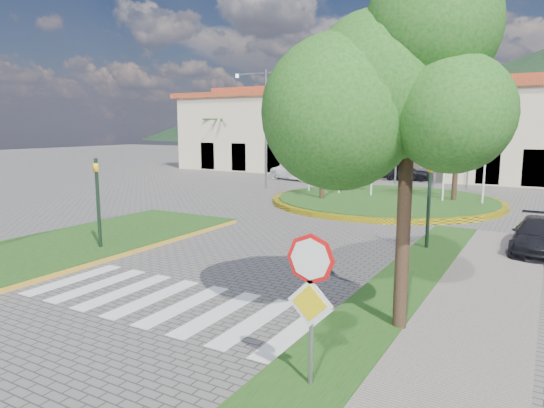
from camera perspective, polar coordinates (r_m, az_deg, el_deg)
The scene contains 20 objects.
ground at distance 10.11m, azimuth -28.58°, elevation -16.90°, with size 160.00×160.00×0.00m, color #5F5D5A.
verge_right at distance 8.38m, azimuth 3.86°, elevation -20.67°, with size 1.60×28.00×0.18m, color #1C4212.
median_left at distance 18.38m, azimuth -23.33°, elevation -4.73°, with size 5.00×14.00×0.18m, color #1C4212.
crosswalk at distance 12.43m, azimuth -12.43°, elevation -11.07°, with size 8.00×3.00×0.01m, color silver.
roundabout_island at distance 28.01m, azimuth 13.17°, elevation 0.50°, with size 12.70×12.70×6.00m.
stop_sign at distance 7.60m, azimuth 4.56°, elevation -9.77°, with size 0.80×0.11×2.65m.
deciduous_tree at distance 9.90m, azimuth 15.93°, elevation 14.14°, with size 3.60×3.60×6.80m.
traffic_light_left at distance 17.34m, azimuth -19.82°, elevation 0.92°, with size 0.15×0.18×3.20m.
traffic_light_right at distance 17.06m, azimuth 18.00°, elevation 0.89°, with size 0.15×0.18×3.20m.
direction_sign_west at distance 36.89m, azimuth 14.47°, elevation 7.70°, with size 1.60×0.14×5.20m.
direction_sign_east at distance 35.87m, azimuth 22.24°, elevation 7.29°, with size 1.60×0.14×5.20m.
street_lamp_centre at distance 35.24m, azimuth 18.85°, elevation 9.02°, with size 4.80×0.16×8.00m.
street_lamp_west at distance 33.21m, azimuth -0.72°, elevation 9.53°, with size 4.80×0.16×8.00m.
building_left at distance 47.89m, azimuth 2.74°, elevation 8.68°, with size 23.32×9.54×8.05m.
hill_far_west at distance 157.81m, azimuth 6.61°, elevation 11.49°, with size 140.00×140.00×22.00m, color black.
hill_near_back at distance 135.79m, azimuth 22.77°, elevation 9.99°, with size 110.00×110.00×16.00m, color black.
white_van at distance 38.93m, azimuth 3.04°, elevation 3.77°, with size 2.12×4.61×1.28m, color white.
car_dark_a at distance 40.24m, azimuth 15.35°, elevation 3.68°, with size 1.59×3.95×1.35m, color black.
car_dark_b at distance 41.30m, azimuth 28.89°, elevation 2.85°, with size 1.19×3.42×1.13m, color black.
car_side_right at distance 18.63m, azimuth 28.99°, elevation -3.36°, with size 1.67×4.12×1.19m, color black.
Camera 1 is at (7.97, -4.54, 4.25)m, focal length 32.00 mm.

